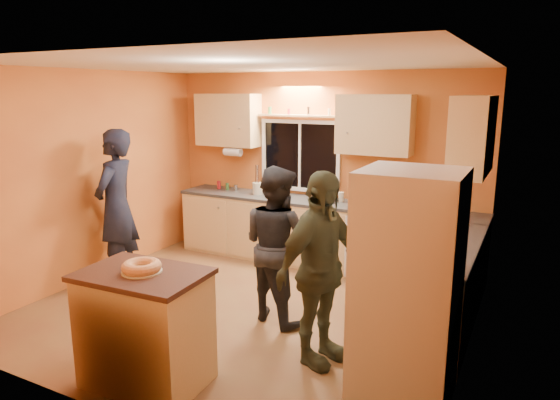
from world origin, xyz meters
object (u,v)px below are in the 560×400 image
Objects in this scene: island at (145,327)px; refrigerator at (407,289)px; person_left at (116,206)px; person_center at (277,244)px; person_right at (319,269)px.

refrigerator is at bearing 18.58° from island.
island is at bearing 33.91° from person_left.
person_right is at bearing 159.54° from person_center.
island is 1.50m from person_right.
person_left is 3.07m from person_right.
person_right is at bearing 61.88° from person_left.
person_center is 0.95× the size of person_right.
refrigerator reaches higher than island.
refrigerator is 3.89m from person_left.
person_right reaches higher than person_center.
person_left reaches higher than island.
person_center is at bearing 152.60° from refrigerator.
person_right is (0.71, -0.58, 0.04)m from person_center.
person_center is at bearing 72.74° from island.
island is at bearing 147.19° from person_right.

